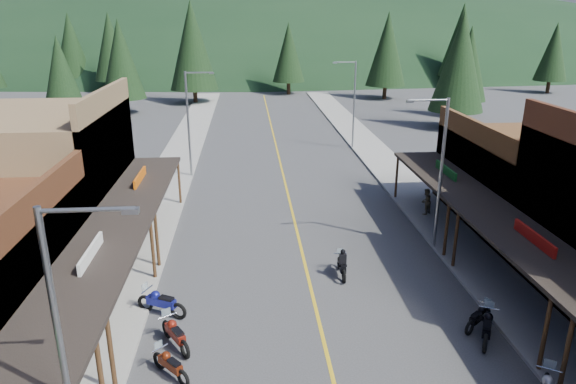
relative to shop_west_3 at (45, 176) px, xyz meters
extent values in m
plane|color=#38383A|center=(13.78, -11.30, -3.52)|extent=(220.00, 220.00, 0.00)
cube|color=gold|center=(13.78, 8.70, -3.51)|extent=(0.15, 90.00, 0.01)
cube|color=gray|center=(5.08, 8.70, -3.44)|extent=(3.40, 94.00, 0.15)
cube|color=gray|center=(22.48, 8.70, -3.44)|extent=(3.40, 94.00, 0.15)
cylinder|color=#472D19|center=(6.58, -14.70, -2.02)|extent=(0.16, 0.16, 3.00)
cube|color=#3F2111|center=(3.63, -9.60, -0.42)|extent=(0.30, 9.00, 6.20)
cube|color=black|center=(5.08, -9.60, -0.52)|extent=(3.20, 9.00, 0.18)
cylinder|color=#472D19|center=(6.58, -13.50, -2.02)|extent=(0.16, 0.16, 3.00)
cylinder|color=#472D19|center=(6.58, -5.70, -2.02)|extent=(0.16, 0.16, 3.00)
cube|color=silver|center=(5.08, -9.60, -0.32)|extent=(0.12, 3.00, 0.70)
cube|color=brown|center=(-0.22, 0.00, -0.02)|extent=(8.00, 10.20, 7.00)
cube|color=brown|center=(3.63, 0.00, 0.58)|extent=(0.30, 10.20, 8.20)
cube|color=black|center=(5.08, 0.00, -0.52)|extent=(3.20, 10.20, 0.18)
cylinder|color=#472D19|center=(6.58, -4.50, -2.02)|extent=(0.16, 0.16, 3.00)
cylinder|color=#472D19|center=(6.58, 4.50, -2.02)|extent=(0.16, 0.16, 3.00)
cube|color=#CC590C|center=(5.08, 0.00, -0.32)|extent=(0.12, 3.00, 0.70)
cylinder|color=#472D19|center=(20.98, -14.70, -2.02)|extent=(0.16, 0.16, 3.00)
cube|color=#562B19|center=(23.93, -9.60, 0.58)|extent=(0.30, 9.00, 8.20)
cube|color=black|center=(22.48, -9.60, -0.52)|extent=(3.20, 9.00, 0.18)
cylinder|color=#472D19|center=(20.98, -13.50, -2.02)|extent=(0.16, 0.16, 3.00)
cylinder|color=#472D19|center=(20.98, -5.70, -2.02)|extent=(0.16, 0.16, 3.00)
cube|color=#B2140F|center=(22.48, -9.60, -0.32)|extent=(0.12, 3.00, 0.70)
cube|color=#4C2D16|center=(27.78, 0.00, -1.02)|extent=(8.00, 10.20, 5.00)
cube|color=#4C2D16|center=(23.93, 0.00, -0.42)|extent=(0.30, 10.20, 6.20)
cube|color=black|center=(22.48, 0.00, -0.52)|extent=(3.20, 10.20, 0.18)
cylinder|color=#472D19|center=(20.98, -4.50, -2.02)|extent=(0.16, 0.16, 3.00)
cylinder|color=#472D19|center=(20.98, 4.50, -2.02)|extent=(0.16, 0.16, 3.00)
cube|color=#14591E|center=(22.48, 0.00, -0.32)|extent=(0.12, 3.00, 0.70)
cylinder|color=gray|center=(6.68, -17.30, 0.48)|extent=(0.16, 0.16, 8.00)
cylinder|color=gray|center=(7.68, -17.30, 4.38)|extent=(2.00, 0.10, 0.10)
cube|color=gray|center=(8.58, -17.30, 4.33)|extent=(0.35, 0.18, 0.12)
cylinder|color=gray|center=(6.68, 10.70, 0.48)|extent=(0.16, 0.16, 8.00)
cylinder|color=gray|center=(7.68, 10.70, 4.38)|extent=(2.00, 0.10, 0.10)
cube|color=gray|center=(8.58, 10.70, 4.33)|extent=(0.35, 0.18, 0.12)
cylinder|color=gray|center=(20.88, -3.30, 0.48)|extent=(0.16, 0.16, 8.00)
cylinder|color=gray|center=(19.88, -3.30, 4.38)|extent=(2.00, 0.10, 0.10)
cube|color=gray|center=(18.98, -3.30, 4.33)|extent=(0.35, 0.18, 0.12)
cylinder|color=gray|center=(20.88, 18.70, 0.48)|extent=(0.16, 0.16, 8.00)
cylinder|color=gray|center=(19.88, 18.70, 4.38)|extent=(2.00, 0.10, 0.10)
cube|color=gray|center=(18.98, 18.70, 4.33)|extent=(0.35, 0.18, 0.12)
ellipsoid|color=black|center=(13.78, 123.70, -3.52)|extent=(310.00, 140.00, 60.00)
cylinder|color=black|center=(-10.22, 58.70, -2.52)|extent=(0.60, 0.60, 2.00)
cone|color=black|center=(-10.22, 58.70, 3.73)|extent=(5.88, 5.88, 10.50)
cylinder|color=black|center=(3.78, 46.70, -2.52)|extent=(0.60, 0.60, 2.00)
cone|color=black|center=(3.78, 46.70, 4.48)|extent=(6.72, 6.72, 12.00)
cylinder|color=black|center=(17.78, 54.70, -2.52)|extent=(0.60, 0.60, 2.00)
cone|color=black|center=(17.78, 54.70, 2.98)|extent=(5.04, 5.04, 9.00)
cylinder|color=black|center=(31.78, 48.70, -2.52)|extent=(0.60, 0.60, 2.00)
cone|color=black|center=(31.78, 48.70, 3.73)|extent=(5.88, 5.88, 10.50)
cylinder|color=black|center=(47.78, 60.70, -2.52)|extent=(0.60, 0.60, 2.00)
cone|color=black|center=(47.78, 60.70, 4.48)|extent=(6.72, 6.72, 12.00)
cylinder|color=black|center=(59.78, 52.70, -2.52)|extent=(0.60, 0.60, 2.00)
cone|color=black|center=(59.78, 52.70, 2.98)|extent=(5.04, 5.04, 9.00)
cylinder|color=black|center=(-18.22, 64.70, -2.52)|extent=(0.60, 0.60, 2.00)
cone|color=black|center=(-18.22, 64.70, 3.73)|extent=(5.88, 5.88, 10.50)
cylinder|color=black|center=(-8.22, 28.70, -2.52)|extent=(0.60, 0.60, 2.00)
cone|color=black|center=(-8.22, 28.70, 2.48)|extent=(4.48, 4.48, 8.00)
cylinder|color=black|center=(37.78, 33.70, -2.52)|extent=(0.60, 0.60, 2.00)
cone|color=black|center=(37.78, 33.70, 2.88)|extent=(4.93, 4.93, 8.80)
cylinder|color=black|center=(-4.22, 38.70, -2.52)|extent=(0.60, 0.60, 2.00)
cone|color=black|center=(-4.22, 38.70, 3.28)|extent=(5.38, 5.38, 9.60)
cylinder|color=black|center=(33.78, 26.70, -2.52)|extent=(0.60, 0.60, 2.00)
cone|color=black|center=(33.78, 26.70, 3.68)|extent=(5.82, 5.82, 10.40)
imported|color=brown|center=(21.92, 1.22, -2.55)|extent=(0.91, 0.86, 1.64)
camera|label=1|loc=(11.09, -27.65, 8.21)|focal=32.00mm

